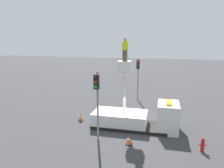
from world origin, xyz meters
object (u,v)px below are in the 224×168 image
at_px(worker, 125,50).
at_px(fire_hydrant, 203,145).
at_px(traffic_cone_rear, 81,117).
at_px(traffic_light_across, 138,71).
at_px(traffic_light_pole, 97,93).
at_px(bucket_truck, 137,117).
at_px(traffic_cone_curbside, 129,140).

distance_m(worker, fire_hydrant, 8.51).
distance_m(worker, traffic_cone_rear, 7.07).
bearing_deg(fire_hydrant, traffic_cone_rear, 161.57).
bearing_deg(traffic_cone_rear, traffic_light_across, 61.71).
relative_size(fire_hydrant, traffic_cone_rear, 1.24).
relative_size(traffic_light_pole, traffic_cone_rear, 6.59).
bearing_deg(traffic_light_pole, worker, 64.89).
height_order(bucket_truck, worker, worker).
bearing_deg(traffic_cone_curbside, traffic_light_pole, 179.55).
distance_m(bucket_truck, fire_hydrant, 5.34).
bearing_deg(traffic_cone_curbside, traffic_light_across, 93.65).
height_order(traffic_light_pole, traffic_cone_curbside, traffic_light_pole).
relative_size(worker, traffic_cone_rear, 2.34).
xyz_separation_m(traffic_light_across, traffic_cone_curbside, (0.69, -10.82, -3.12)).
height_order(fire_hydrant, traffic_cone_curbside, fire_hydrant).
bearing_deg(bucket_truck, worker, 180.00).
bearing_deg(traffic_cone_curbside, traffic_cone_rear, 145.44).
bearing_deg(fire_hydrant, traffic_cone_curbside, -178.58).
relative_size(traffic_light_across, fire_hydrant, 5.23).
relative_size(bucket_truck, worker, 3.89).
distance_m(bucket_truck, worker, 5.47).
bearing_deg(traffic_light_across, traffic_light_pole, -98.06).
height_order(bucket_truck, traffic_light_across, bucket_truck).
bearing_deg(worker, traffic_cone_rear, 175.17).
distance_m(worker, traffic_light_pole, 4.24).
height_order(worker, traffic_light_across, worker).
bearing_deg(traffic_light_pole, bucket_truck, 50.40).
xyz_separation_m(bucket_truck, traffic_cone_rear, (-4.95, 0.33, -0.51)).
relative_size(traffic_light_pole, traffic_cone_curbside, 7.38).
relative_size(worker, fire_hydrant, 1.89).
bearing_deg(traffic_cone_rear, worker, -4.83).
distance_m(worker, traffic_cone_curbside, 6.67).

